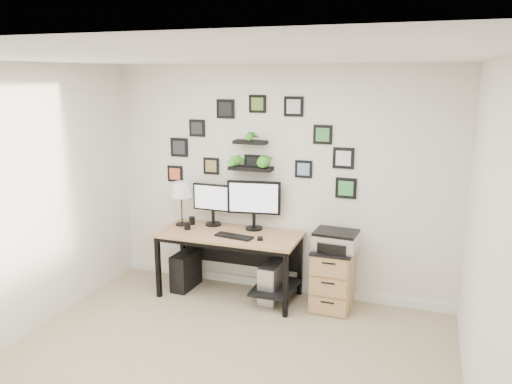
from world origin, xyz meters
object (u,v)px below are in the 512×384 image
at_px(monitor_right, 254,201).
at_px(pc_tower_grey, 272,282).
at_px(file_cabinet, 333,278).
at_px(monitor_left, 213,201).
at_px(printer, 336,240).
at_px(mug, 187,226).
at_px(desk, 233,243).
at_px(table_lamp, 181,191).
at_px(pc_tower_black, 186,270).

relative_size(monitor_right, pc_tower_grey, 1.35).
bearing_deg(file_cabinet, monitor_right, 172.18).
height_order(monitor_left, printer, monitor_left).
distance_m(mug, pc_tower_grey, 1.16).
xyz_separation_m(desk, monitor_right, (0.18, 0.19, 0.46)).
height_order(monitor_left, file_cabinet, monitor_left).
relative_size(desk, pc_tower_grey, 3.55).
bearing_deg(table_lamp, monitor_left, 16.46).
xyz_separation_m(pc_tower_black, pc_tower_grey, (1.07, 0.01, 0.00)).
bearing_deg(table_lamp, file_cabinet, -0.79).
relative_size(table_lamp, pc_tower_black, 1.19).
relative_size(pc_tower_black, pc_tower_grey, 0.97).
bearing_deg(pc_tower_grey, desk, -179.65).
distance_m(monitor_left, printer, 1.51).
distance_m(monitor_right, table_lamp, 0.87).
relative_size(monitor_right, table_lamp, 1.18).
bearing_deg(monitor_right, file_cabinet, -7.82).
bearing_deg(printer, pc_tower_black, -178.46).
relative_size(desk, printer, 3.44).
distance_m(monitor_left, monitor_right, 0.51).
bearing_deg(pc_tower_grey, table_lamp, 175.99).
distance_m(mug, printer, 1.70).
bearing_deg(monitor_left, file_cabinet, -5.05).
height_order(pc_tower_grey, file_cabinet, file_cabinet).
relative_size(table_lamp, pc_tower_grey, 1.15).
distance_m(monitor_left, mug, 0.41).
distance_m(monitor_left, pc_tower_grey, 1.16).
relative_size(pc_tower_grey, printer, 0.97).
relative_size(monitor_left, printer, 1.07).
bearing_deg(monitor_left, pc_tower_black, -145.43).
bearing_deg(pc_tower_black, mug, -37.49).
height_order(table_lamp, mug, table_lamp).
height_order(desk, file_cabinet, desk).
height_order(file_cabinet, printer, printer).
height_order(mug, pc_tower_grey, mug).
bearing_deg(monitor_left, desk, -29.50).
xyz_separation_m(mug, pc_tower_black, (-0.07, 0.06, -0.57)).
distance_m(pc_tower_black, file_cabinet, 1.75).
relative_size(desk, monitor_left, 3.22).
xyz_separation_m(desk, pc_tower_grey, (0.46, 0.00, -0.41)).
height_order(desk, mug, mug).
bearing_deg(monitor_left, table_lamp, -163.54).
height_order(mug, file_cabinet, mug).
relative_size(desk, monitor_right, 2.63).
height_order(monitor_left, mug, monitor_left).
height_order(desk, printer, printer).
bearing_deg(file_cabinet, pc_tower_grey, -175.28).
xyz_separation_m(pc_tower_grey, file_cabinet, (0.67, 0.06, 0.12)).
distance_m(monitor_right, mug, 0.82).
relative_size(table_lamp, mug, 6.16).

